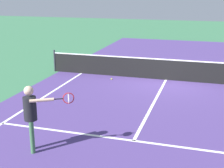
{
  "coord_description": "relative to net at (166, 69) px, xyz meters",
  "views": [
    {
      "loc": [
        1.74,
        -14.14,
        3.92
      ],
      "look_at": [
        -1.15,
        -4.61,
        1.0
      ],
      "focal_mm": 51.72,
      "sensor_mm": 36.0,
      "label": 1
    }
  ],
  "objects": [
    {
      "name": "player_near",
      "position": [
        -2.28,
        -7.67,
        0.58
      ],
      "size": [
        1.17,
        0.62,
        1.71
      ],
      "color": "#3F7247",
      "rests_on": "ground_plane"
    },
    {
      "name": "net",
      "position": [
        0.0,
        0.0,
        0.0
      ],
      "size": [
        11.15,
        0.09,
        1.07
      ],
      "color": "#33383D",
      "rests_on": "ground_plane"
    },
    {
      "name": "court_surface_inbounds",
      "position": [
        0.0,
        0.0,
        -0.49
      ],
      "size": [
        10.62,
        24.4,
        0.0
      ],
      "primitive_type": "cube",
      "color": "#4C387A",
      "rests_on": "ground_plane"
    },
    {
      "name": "line_sideline_left",
      "position": [
        -4.11,
        -5.95,
        -0.49
      ],
      "size": [
        0.1,
        11.89,
        0.01
      ],
      "primitive_type": "cube",
      "color": "white",
      "rests_on": "ground_plane"
    },
    {
      "name": "line_center_service",
      "position": [
        0.0,
        -3.2,
        -0.49
      ],
      "size": [
        0.1,
        6.4,
        0.01
      ],
      "primitive_type": "cube",
      "color": "white",
      "rests_on": "ground_plane"
    },
    {
      "name": "tennis_ball_near_net",
      "position": [
        -2.37,
        -0.7,
        -0.46
      ],
      "size": [
        0.07,
        0.07,
        0.07
      ],
      "primitive_type": "sphere",
      "color": "#CCE033",
      "rests_on": "ground_plane"
    },
    {
      "name": "ground_plane",
      "position": [
        0.0,
        0.0,
        -0.49
      ],
      "size": [
        60.0,
        60.0,
        0.0
      ],
      "primitive_type": "plane",
      "color": "#38724C"
    },
    {
      "name": "line_service_near",
      "position": [
        0.0,
        -6.4,
        -0.49
      ],
      "size": [
        8.22,
        0.1,
        0.01
      ],
      "primitive_type": "cube",
      "color": "white",
      "rests_on": "ground_plane"
    }
  ]
}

